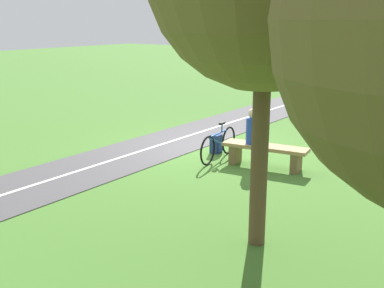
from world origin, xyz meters
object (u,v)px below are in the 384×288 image
(backpack, at_px, (216,144))
(bench, at_px, (265,152))
(person_seated, at_px, (253,128))
(bicycle, at_px, (219,144))

(backpack, bearing_deg, bench, 166.76)
(person_seated, height_order, backpack, person_seated)
(bicycle, bearing_deg, person_seated, 86.73)
(person_seated, xyz_separation_m, backpack, (1.21, -0.40, -0.65))
(person_seated, bearing_deg, backpack, -25.45)
(bench, distance_m, person_seated, 0.60)
(bench, relative_size, person_seated, 2.42)
(bench, xyz_separation_m, bicycle, (1.18, 0.08, 0.01))
(person_seated, bearing_deg, bicycle, -4.94)
(backpack, bearing_deg, person_seated, 161.92)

